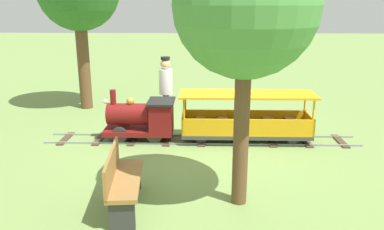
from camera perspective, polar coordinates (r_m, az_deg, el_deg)
The scene contains 7 objects.
ground_plane at distance 8.07m, azimuth 1.49°, elevation -3.77°, with size 60.00×60.00×0.00m, color #75934C.
track at distance 8.07m, azimuth 1.42°, elevation -3.65°, with size 0.76×6.40×0.04m.
locomotive at distance 8.01m, azimuth -7.19°, elevation -0.41°, with size 0.72×1.44×1.02m.
passenger_car at distance 7.99m, azimuth 7.91°, elevation -0.96°, with size 0.82×2.70×0.97m.
conductor_person at distance 8.64m, azimuth -3.86°, elevation 4.13°, with size 0.30×0.30×1.62m.
park_bench at distance 5.47m, azimuth -10.23°, elevation -9.33°, with size 1.33×0.52×0.82m.
oak_tree_near at distance 5.06m, azimuth 7.87°, elevation 15.39°, with size 1.85×1.85×3.64m.
Camera 1 is at (-7.59, -0.00, 2.74)m, focal length 36.40 mm.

